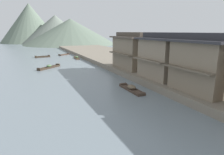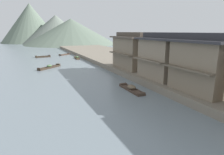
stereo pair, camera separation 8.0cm
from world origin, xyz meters
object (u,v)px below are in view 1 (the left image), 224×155
boat_moored_second (132,89)px  house_waterfront_tall (166,56)px  boat_midriver_drifting (43,57)px  boat_moored_nearest (49,67)px  house_waterfront_second (206,63)px  house_waterfront_narrow (133,51)px  boat_moored_third (64,55)px  boat_moored_far (77,58)px

boat_moored_second → house_waterfront_tall: house_waterfront_tall is taller
boat_moored_second → boat_midriver_drifting: boat_moored_second is taller
boat_midriver_drifting → house_waterfront_tall: house_waterfront_tall is taller
boat_moored_nearest → boat_moored_second: bearing=-69.1°
boat_midriver_drifting → house_waterfront_second: (12.85, -43.28, 3.69)m
house_waterfront_tall → boat_midriver_drifting: bearing=109.7°
boat_moored_second → house_waterfront_narrow: bearing=58.8°
house_waterfront_second → boat_moored_second: bearing=135.2°
boat_moored_third → boat_moored_second: bearing=-89.3°
boat_moored_nearest → boat_moored_far: boat_moored_nearest is taller
boat_moored_second → boat_moored_far: bearing=88.2°
boat_moored_far → boat_midriver_drifting: bearing=141.5°
boat_moored_nearest → boat_moored_far: (8.48, 11.52, -0.01)m
boat_moored_nearest → house_waterfront_second: house_waterfront_second is taller
house_waterfront_narrow → house_waterfront_tall: bearing=-87.8°
boat_moored_third → house_waterfront_narrow: house_waterfront_narrow is taller
boat_moored_nearest → boat_moored_second: (7.50, -19.63, 0.01)m
boat_midriver_drifting → house_waterfront_narrow: bearing=-65.8°
boat_moored_nearest → house_waterfront_tall: 23.15m
boat_moored_nearest → boat_midriver_drifting: bearing=89.0°
boat_moored_third → house_waterfront_second: bearing=-82.4°
boat_moored_second → house_waterfront_tall: size_ratio=0.70×
boat_moored_third → house_waterfront_second: (6.20, -46.18, 3.73)m
house_waterfront_second → house_waterfront_narrow: bearing=90.3°
boat_midriver_drifting → house_waterfront_tall: bearing=-70.3°
boat_moored_second → house_waterfront_tall: (5.92, 1.12, 3.63)m
boat_moored_far → house_waterfront_second: size_ratio=0.66×
boat_moored_third → house_waterfront_narrow: bearing=-78.9°
house_waterfront_second → house_waterfront_tall: 6.77m
boat_moored_third → house_waterfront_second: house_waterfront_second is taller
boat_moored_third → house_waterfront_narrow: size_ratio=0.49×
boat_moored_second → boat_moored_far: size_ratio=1.04×
boat_moored_far → boat_midriver_drifting: boat_moored_far is taller
house_waterfront_narrow → boat_midriver_drifting: bearing=114.2°
boat_moored_nearest → boat_moored_far: size_ratio=1.04×
house_waterfront_tall → house_waterfront_narrow: same height
boat_midriver_drifting → boat_moored_nearest: bearing=-91.0°
boat_moored_third → boat_midriver_drifting: bearing=-156.4°
boat_moored_second → boat_moored_far: 31.16m
boat_moored_nearest → house_waterfront_tall: house_waterfront_tall is taller
boat_moored_nearest → boat_moored_second: boat_moored_nearest is taller
house_waterfront_second → boat_moored_third: bearing=97.6°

